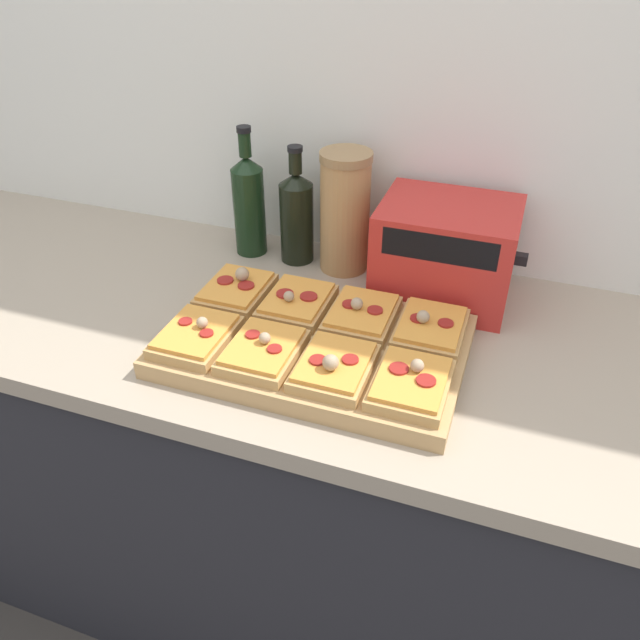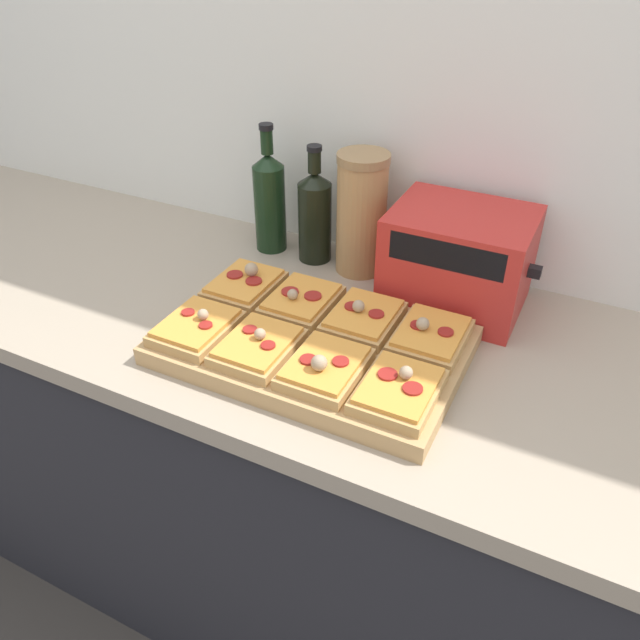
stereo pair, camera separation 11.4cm
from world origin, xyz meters
name	(u,v)px [view 2 (the right image)]	position (x,y,z in m)	size (l,w,h in m)	color
wall_back	(397,102)	(0.00, 0.67, 1.25)	(6.00, 0.06, 2.50)	silver
kitchen_counter	(321,481)	(0.00, 0.32, 0.46)	(2.63, 0.67, 0.91)	#232328
cutting_board	(313,345)	(0.03, 0.23, 0.93)	(0.54, 0.34, 0.03)	tan
pizza_slice_back_left	(245,284)	(-0.17, 0.31, 0.96)	(0.12, 0.15, 0.06)	tan
pizza_slice_back_midleft	(302,301)	(-0.04, 0.31, 0.96)	(0.12, 0.15, 0.05)	tan
pizza_slice_back_midright	(364,317)	(0.09, 0.31, 0.96)	(0.12, 0.15, 0.05)	tan
pizza_slice_back_right	(431,336)	(0.22, 0.31, 0.96)	(0.12, 0.15, 0.05)	tan
pizza_slice_front_left	(197,327)	(-0.17, 0.15, 0.96)	(0.12, 0.15, 0.05)	tan
pizza_slice_front_midleft	(258,346)	(-0.04, 0.15, 0.96)	(0.12, 0.15, 0.05)	tan
pizza_slice_front_midright	(325,367)	(0.09, 0.15, 0.96)	(0.12, 0.15, 0.06)	tan
pizza_slice_front_right	(399,390)	(0.22, 0.15, 0.96)	(0.12, 0.15, 0.05)	tan
olive_oil_bottle	(270,200)	(-0.25, 0.55, 1.03)	(0.07, 0.07, 0.29)	black
wine_bottle	(315,215)	(-0.13, 0.55, 1.02)	(0.07, 0.07, 0.26)	black
grain_jar_tall	(361,214)	(-0.02, 0.55, 1.04)	(0.11, 0.11, 0.27)	#AD7F4C
toaster_oven	(458,259)	(0.21, 0.51, 1.01)	(0.29, 0.21, 0.20)	red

